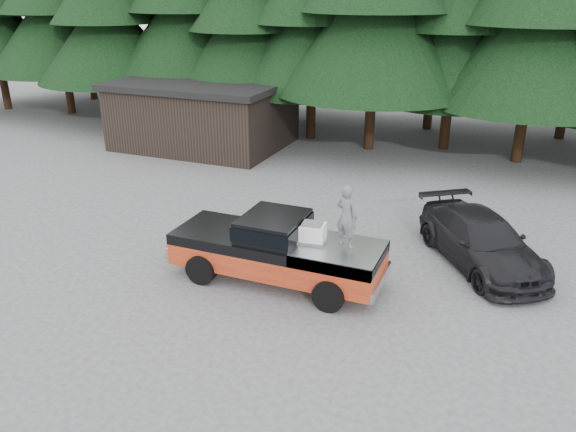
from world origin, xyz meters
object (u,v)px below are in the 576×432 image
at_px(man_on_bed, 347,216).
at_px(utility_building, 204,113).
at_px(air_compressor, 312,233).
at_px(pickup_truck, 277,258).
at_px(parked_car, 481,241).

bearing_deg(man_on_bed, utility_building, -30.98).
relative_size(air_compressor, man_on_bed, 0.40).
distance_m(pickup_truck, utility_building, 15.03).
distance_m(pickup_truck, parked_car, 6.05).
xyz_separation_m(pickup_truck, parked_car, (5.14, 3.19, 0.08)).
height_order(air_compressor, parked_car, air_compressor).
bearing_deg(pickup_truck, utility_building, 127.82).
distance_m(pickup_truck, man_on_bed, 2.44).
bearing_deg(air_compressor, man_on_bed, -2.96).
distance_m(man_on_bed, utility_building, 16.15).
relative_size(man_on_bed, utility_building, 0.20).
bearing_deg(pickup_truck, man_on_bed, 3.96).
bearing_deg(utility_building, air_compressor, -49.14).
bearing_deg(parked_car, man_on_bed, -171.45).
xyz_separation_m(air_compressor, man_on_bed, (0.91, 0.07, 0.61)).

